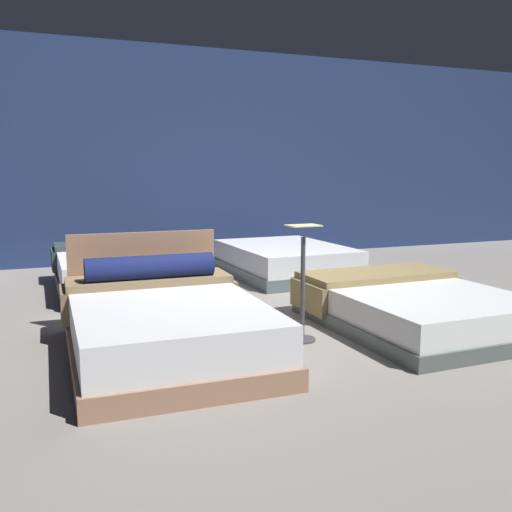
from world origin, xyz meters
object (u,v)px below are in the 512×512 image
bed_3 (285,261)px  bed_1 (413,306)px  price_sign (303,297)px  bed_0 (164,323)px  bed_2 (121,270)px

bed_3 → bed_1: bearing=-90.6°
bed_1 → price_sign: price_sign is taller
price_sign → bed_0: bearing=175.9°
bed_0 → price_sign: bearing=-2.9°
bed_2 → bed_3: 2.33m
price_sign → bed_2: bearing=111.7°
bed_1 → bed_2: 3.71m
bed_1 → price_sign: (-1.20, -0.03, 0.20)m
bed_0 → bed_1: size_ratio=1.02×
bed_1 → bed_2: bearing=128.5°
bed_1 → bed_2: (-2.36, 2.87, 0.04)m
bed_1 → bed_3: size_ratio=1.00×
bed_3 → price_sign: 3.16m
bed_3 → price_sign: price_sign is taller
bed_0 → bed_2: 2.81m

